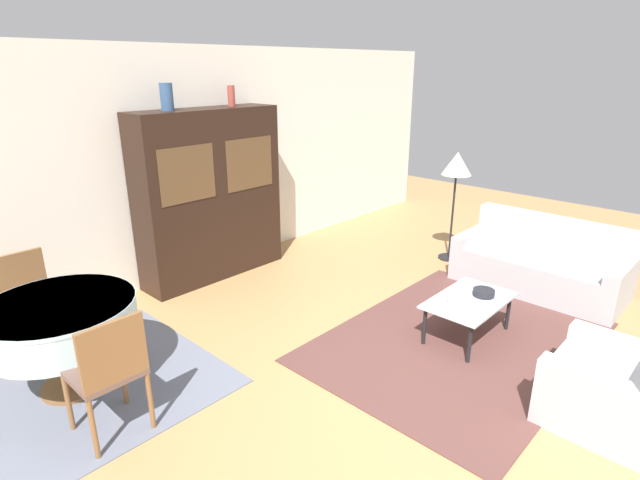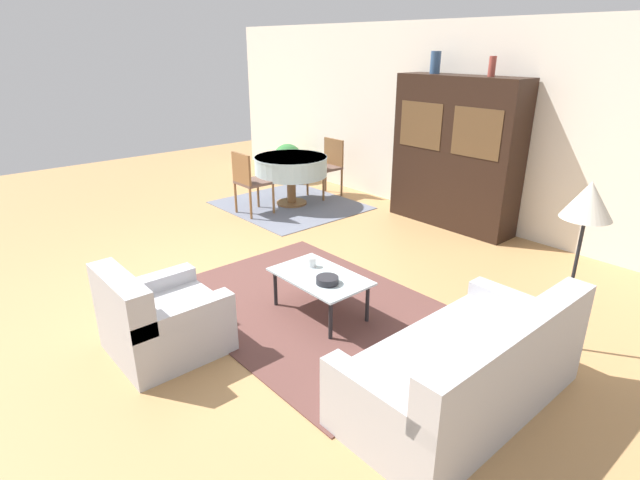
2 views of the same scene
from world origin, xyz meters
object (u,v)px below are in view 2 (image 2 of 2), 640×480
Objects in this scene: armchair at (160,320)px; vase_short at (492,66)px; dining_chair_near at (249,179)px; bowl at (327,280)px; vase_tall at (435,62)px; couch at (467,371)px; potted_plant at (288,161)px; floor_lamp at (587,209)px; display_cabinet at (455,153)px; dining_table at (291,166)px; cup at (312,262)px; dining_chair_far at (328,163)px; coffee_table at (320,279)px.

vase_short is (0.08, 4.43, 1.85)m from armchair.
dining_chair_near is 3.58m from vase_short.
vase_tall reaches higher than bowl.
couch is at bearing 32.88° from armchair.
couch reaches higher than potted_plant.
vase_tall reaches higher than potted_plant.
floor_lamp is 6.14m from potted_plant.
dining_table is at bearing -153.15° from display_cabinet.
cup is (0.19, 1.46, 0.16)m from armchair.
dining_chair_near is 4.71m from floor_lamp.
armchair is 4.80m from vase_short.
vase_short is at bearing -172.68° from dining_chair_far.
bowl is (0.88, -3.10, -0.58)m from display_cabinet.
vase_short reaches higher than coffee_table.
floor_lamp is 2.15m from bowl.
dining_table is at bearing 90.00° from dining_chair_near.
couch is 1.26× the size of floor_lamp.
vase_tall reaches higher than floor_lamp.
cup is (-1.95, -1.10, -0.78)m from floor_lamp.
vase_short is at bearing 95.98° from coffee_table.
dining_table is 0.78m from dining_chair_far.
coffee_table is 3.50m from dining_table.
couch is 2.64× the size of potted_plant.
couch is 1.96× the size of dining_chair_near.
potted_plant reaches higher than bowl.
couch is 4.59m from vase_tall.
potted_plant is (-3.40, -0.26, -0.63)m from display_cabinet.
dining_chair_far is 4.57× the size of bowl.
display_cabinet is at bearing 37.01° from couch.
potted_plant is at bearing 145.21° from cup.
vase_tall reaches higher than couch.
floor_lamp is 6.07× the size of vase_short.
bowl is (3.07, -2.77, -0.11)m from dining_chair_far.
dining_chair_near is (-2.91, 1.15, 0.19)m from coffee_table.
potted_plant is (-3.72, 4.17, 0.09)m from armchair.
dining_chair_far is (-4.55, 2.79, 0.26)m from couch.
vase_short is at bearing 92.26° from cup.
cup is 4.76m from potted_plant.
dining_chair_far reaches higher than dining_table.
vase_tall reaches higher than dining_chair_far.
display_cabinet is 2.18× the size of dining_chair_near.
dining_chair_far is at bearing -169.22° from vase_tall.
bowl is at bearing -32.89° from dining_table.
vase_tall is 0.41× the size of potted_plant.
dining_chair_near is at bearing -53.68° from potted_plant.
dining_table reaches higher than potted_plant.
display_cabinet is 8.50× the size of vase_short.
display_cabinet is (-0.32, 4.43, 0.72)m from armchair.
dining_chair_near is (-4.55, 1.23, 0.26)m from couch.
cup is at bearing -87.74° from vase_short.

